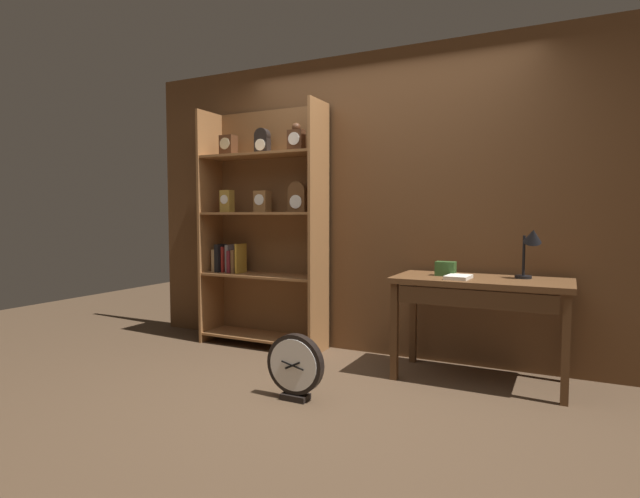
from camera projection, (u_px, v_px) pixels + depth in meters
name	position (u px, v px, depth m)	size (l,w,h in m)	color
ground_plane	(311.00, 405.00, 3.21)	(10.00, 10.00, 0.00)	#4C3826
back_wood_panel	(382.00, 204.00, 4.32)	(4.80, 0.05, 2.60)	brown
bookshelf	(263.00, 227.00, 4.63)	(1.19, 0.37, 2.18)	brown
workbench	(480.00, 292.00, 3.61)	(1.23, 0.59, 0.75)	brown
desk_lamp	(531.00, 243.00, 3.54)	(0.19, 0.20, 0.38)	black
toolbox_small	(446.00, 269.00, 3.76)	(0.14, 0.09, 0.11)	#2D5123
open_repair_manual	(458.00, 277.00, 3.59)	(0.16, 0.22, 0.03)	silver
round_clock_large	(295.00, 366.00, 3.28)	(0.40, 0.11, 0.44)	black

